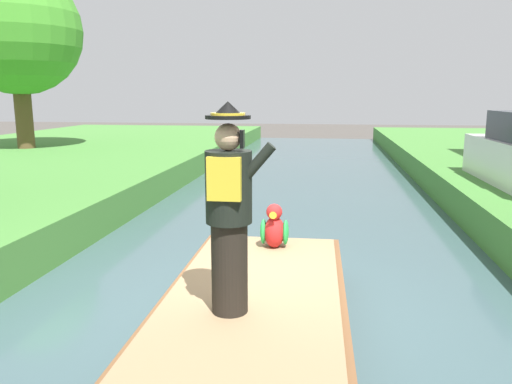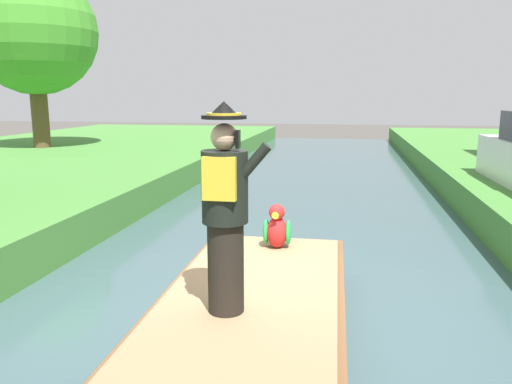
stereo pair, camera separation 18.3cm
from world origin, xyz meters
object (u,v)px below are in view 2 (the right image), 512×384
boat (252,321)px  person_pirate (225,210)px  parrot_plush (277,229)px  tree_slender (33,32)px

boat → person_pirate: person_pirate is taller
parrot_plush → tree_slender: size_ratio=0.09×
person_pirate → tree_slender: tree_slender is taller
boat → person_pirate: 1.33m
boat → tree_slender: bearing=130.1°
boat → person_pirate: (-0.14, -0.47, 1.23)m
boat → parrot_plush: 1.58m
boat → parrot_plush: bearing=88.4°
tree_slender → parrot_plush: bearing=-45.8°
boat → parrot_plush: size_ratio=7.43×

